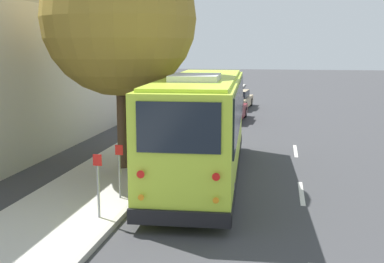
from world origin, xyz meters
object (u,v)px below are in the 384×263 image
Objects in this scene: sign_post_near at (98,185)px; sign_post_far at (120,171)px; parked_sedan_maroon at (230,110)px; fire_hydrant at (193,122)px; parked_sedan_tan at (238,100)px; shuttle_bus at (202,122)px; street_tree at (120,8)px.

sign_post_near is 1.61m from sign_post_far.
fire_hydrant is at bearing 165.26° from parked_sedan_maroon.
sign_post_near is at bearing -179.17° from parked_sedan_tan.
sign_post_far is (-21.72, 1.40, 0.34)m from parked_sedan_tan.
shuttle_bus is 8.80m from fire_hydrant.
street_tree is at bearing 11.46° from sign_post_near.
sign_post_near is 1.97× the size of fire_hydrant.
street_tree is at bearing 75.96° from shuttle_bus.
shuttle_bus is 13.02m from parked_sedan_maroon.
street_tree is (-12.40, 2.46, 4.98)m from parked_sedan_maroon.
shuttle_bus is at bearing -32.40° from sign_post_far.
sign_post_near is at bearing -168.54° from street_tree.
shuttle_bus is at bearing -22.20° from sign_post_near.
parked_sedan_tan is 10.41m from fire_hydrant.
parked_sedan_tan is 5.85× the size of fire_hydrant.
street_tree is at bearing 171.53° from parked_sedan_maroon.
parked_sedan_tan is at bearing 3.08° from parked_sedan_maroon.
street_tree is 10.41× the size of fire_hydrant.
sign_post_far is 11.40m from fire_hydrant.
sign_post_near is at bearing 178.03° from parked_sedan_maroon.
shuttle_bus is 18.87m from parked_sedan_tan.
sign_post_far is at bearing 179.83° from fire_hydrant.
shuttle_bus is 3.56m from sign_post_far.
parked_sedan_maroon is 13.59m from street_tree.
sign_post_far is at bearing 144.45° from shuttle_bus.
parked_sedan_maroon reaches higher than fire_hydrant.
fire_hydrant is (7.96, -1.06, -5.04)m from street_tree.
fire_hydrant is at bearing 176.74° from parked_sedan_tan.
parked_sedan_maroon is 2.71× the size of sign_post_near.
parked_sedan_maroon is 2.87× the size of sign_post_far.
sign_post_near is (-17.45, 1.43, 0.36)m from parked_sedan_maroon.
fire_hydrant is (-4.45, 1.40, -0.06)m from parked_sedan_maroon.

